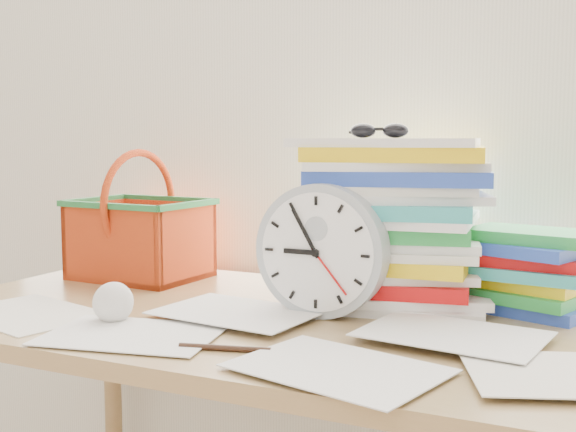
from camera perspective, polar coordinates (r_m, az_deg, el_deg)
The scene contains 10 objects.
curtain at distance 1.64m, azimuth 5.99°, elevation 14.20°, with size 2.40×0.01×2.50m, color white.
desk at distance 1.33m, azimuth 0.17°, elevation -11.09°, with size 1.40×0.70×0.75m.
paper_stack at distance 1.40m, azimuth 8.17°, elevation -0.47°, with size 0.36×0.30×0.32m, color white, non-canonical shape.
clock at distance 1.29m, azimuth 2.69°, elevation -2.74°, with size 0.24×0.24×0.05m, color #A2ABB1.
sunglasses at distance 1.36m, azimuth 7.22°, elevation 6.71°, with size 0.12×0.11×0.03m, color black, non-canonical shape.
book_stack at distance 1.41m, azimuth 18.57°, elevation -4.06°, with size 0.26×0.20×0.15m, color white, non-canonical shape.
basket at distance 1.68m, azimuth -11.63°, elevation 0.03°, with size 0.29×0.22×0.29m, color #D64414, non-canonical shape.
crumpled_ball at distance 1.30m, azimuth -13.66°, elevation -6.62°, with size 0.07×0.07×0.07m, color white.
pen at distance 1.11m, azimuth -5.04°, elevation -10.36°, with size 0.01×0.01×0.14m, color black.
scattered_papers at distance 1.31m, azimuth 0.17°, elevation -7.70°, with size 1.26×0.42×0.02m, color white, non-canonical shape.
Camera 1 is at (0.54, 0.45, 1.07)m, focal length 45.00 mm.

